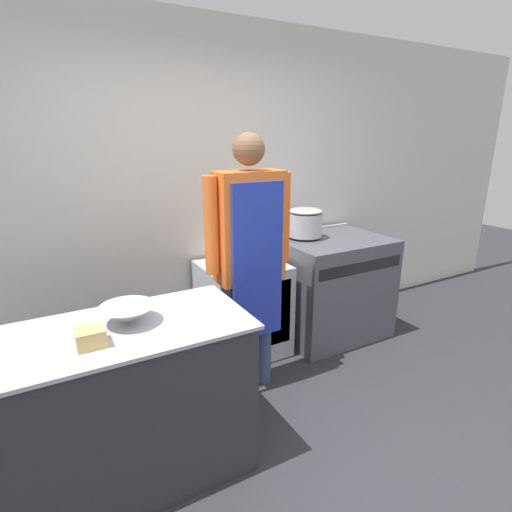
{
  "coord_description": "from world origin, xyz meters",
  "views": [
    {
      "loc": [
        -1.2,
        -1.32,
        1.81
      ],
      "look_at": [
        0.08,
        0.99,
        1.0
      ],
      "focal_mm": 28.0,
      "sensor_mm": 36.0,
      "label": 1
    }
  ],
  "objects_px": {
    "stove": "(330,286)",
    "fridge_unit": "(243,308)",
    "mixing_bowl": "(128,314)",
    "stock_pot": "(305,222)",
    "plastic_tub": "(90,337)",
    "person_cook": "(250,251)"
  },
  "relations": [
    {
      "from": "stove",
      "to": "stock_pot",
      "type": "height_order",
      "value": "stock_pot"
    },
    {
      "from": "stock_pot",
      "to": "fridge_unit",
      "type": "bearing_deg",
      "value": -176.83
    },
    {
      "from": "mixing_bowl",
      "to": "stock_pot",
      "type": "xyz_separation_m",
      "value": [
        1.74,
        0.9,
        0.13
      ]
    },
    {
      "from": "mixing_bowl",
      "to": "plastic_tub",
      "type": "distance_m",
      "value": 0.25
    },
    {
      "from": "stove",
      "to": "mixing_bowl",
      "type": "distance_m",
      "value": 2.15
    },
    {
      "from": "stove",
      "to": "fridge_unit",
      "type": "relative_size",
      "value": 1.23
    },
    {
      "from": "mixing_bowl",
      "to": "person_cook",
      "type": "bearing_deg",
      "value": 23.02
    },
    {
      "from": "stove",
      "to": "plastic_tub",
      "type": "height_order",
      "value": "plastic_tub"
    },
    {
      "from": "mixing_bowl",
      "to": "plastic_tub",
      "type": "xyz_separation_m",
      "value": [
        -0.2,
        -0.15,
        -0.0
      ]
    },
    {
      "from": "plastic_tub",
      "to": "stock_pot",
      "type": "height_order",
      "value": "stock_pot"
    },
    {
      "from": "mixing_bowl",
      "to": "stock_pot",
      "type": "bearing_deg",
      "value": 27.34
    },
    {
      "from": "stove",
      "to": "stock_pot",
      "type": "bearing_deg",
      "value": 148.36
    },
    {
      "from": "plastic_tub",
      "to": "stock_pot",
      "type": "xyz_separation_m",
      "value": [
        1.93,
        1.05,
        0.13
      ]
    },
    {
      "from": "fridge_unit",
      "to": "stock_pot",
      "type": "bearing_deg",
      "value": 3.17
    },
    {
      "from": "plastic_tub",
      "to": "mixing_bowl",
      "type": "bearing_deg",
      "value": 37.49
    },
    {
      "from": "stove",
      "to": "mixing_bowl",
      "type": "height_order",
      "value": "mixing_bowl"
    },
    {
      "from": "mixing_bowl",
      "to": "plastic_tub",
      "type": "height_order",
      "value": "mixing_bowl"
    },
    {
      "from": "fridge_unit",
      "to": "stock_pot",
      "type": "relative_size",
      "value": 2.59
    },
    {
      "from": "mixing_bowl",
      "to": "stock_pot",
      "type": "relative_size",
      "value": 0.93
    },
    {
      "from": "fridge_unit",
      "to": "stove",
      "type": "bearing_deg",
      "value": -6.45
    },
    {
      "from": "stove",
      "to": "stock_pot",
      "type": "xyz_separation_m",
      "value": [
        -0.22,
        0.13,
        0.61
      ]
    },
    {
      "from": "stove",
      "to": "plastic_tub",
      "type": "bearing_deg",
      "value": -156.95
    }
  ]
}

